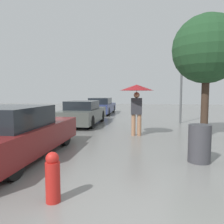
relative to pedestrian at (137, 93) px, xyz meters
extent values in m
cylinder|color=#9E7051|center=(-0.11, 0.00, -1.19)|extent=(0.15, 0.15, 0.81)
cylinder|color=#9E7051|center=(0.11, 0.00, -1.19)|extent=(0.15, 0.15, 0.81)
cube|color=#2D2D33|center=(0.00, 0.00, -0.48)|extent=(0.41, 0.24, 0.61)
sphere|color=#9E7051|center=(0.00, 0.00, -0.07)|extent=(0.22, 0.22, 0.22)
cylinder|color=#515456|center=(0.00, 0.00, -0.22)|extent=(0.02, 0.02, 0.65)
cone|color=maroon|center=(0.00, 0.00, 0.21)|extent=(1.26, 1.26, 0.22)
cube|color=maroon|center=(-2.99, -3.21, -1.12)|extent=(1.90, 4.39, 0.62)
cube|color=black|center=(-2.99, -3.43, -0.56)|extent=(1.61, 1.98, 0.50)
cylinder|color=black|center=(-3.84, -1.85, -1.29)|extent=(0.18, 0.62, 0.62)
cylinder|color=black|center=(-2.13, -1.85, -1.29)|extent=(0.18, 0.62, 0.62)
cylinder|color=black|center=(-2.13, -4.57, -1.29)|extent=(0.18, 0.62, 0.62)
cube|color=#4C514C|center=(-2.81, 2.71, -1.12)|extent=(1.61, 4.20, 0.63)
cube|color=black|center=(-2.81, 2.50, -0.60)|extent=(1.37, 1.89, 0.42)
cylinder|color=black|center=(-3.53, 4.01, -1.30)|extent=(0.18, 0.60, 0.60)
cylinder|color=black|center=(-2.09, 4.01, -1.30)|extent=(0.18, 0.60, 0.60)
cylinder|color=black|center=(-3.53, 1.40, -1.30)|extent=(0.18, 0.60, 0.60)
cylinder|color=black|center=(-2.09, 1.40, -1.30)|extent=(0.18, 0.60, 0.60)
cube|color=navy|center=(-3.01, 8.51, -1.13)|extent=(1.73, 4.49, 0.61)
cube|color=black|center=(-3.01, 8.28, -0.59)|extent=(1.47, 2.02, 0.47)
cylinder|color=black|center=(-3.79, 9.90, -1.31)|extent=(0.18, 0.59, 0.59)
cylinder|color=black|center=(-2.23, 9.90, -1.31)|extent=(0.18, 0.59, 0.59)
cylinder|color=black|center=(-3.79, 7.11, -1.31)|extent=(0.18, 0.59, 0.59)
cylinder|color=black|center=(-2.23, 7.11, -1.31)|extent=(0.18, 0.59, 0.59)
cylinder|color=#38281E|center=(2.47, 0.14, -0.35)|extent=(0.26, 0.26, 2.50)
sphere|color=#1E4223|center=(2.47, 0.14, 1.57)|extent=(2.44, 2.44, 2.44)
cylinder|color=#515456|center=(2.23, 3.83, 0.38)|extent=(0.11, 0.11, 3.96)
sphere|color=beige|center=(2.23, 3.83, 2.46)|extent=(0.32, 0.32, 0.32)
cylinder|color=#38383D|center=(1.55, -2.98, -1.16)|extent=(0.51, 0.51, 0.88)
cylinder|color=#B21E19|center=(-1.06, -5.25, -1.30)|extent=(0.22, 0.22, 0.61)
sphere|color=#B21E19|center=(-1.06, -5.25, -0.94)|extent=(0.19, 0.19, 0.19)
camera|label=1|loc=(0.24, -8.20, 0.01)|focal=35.00mm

